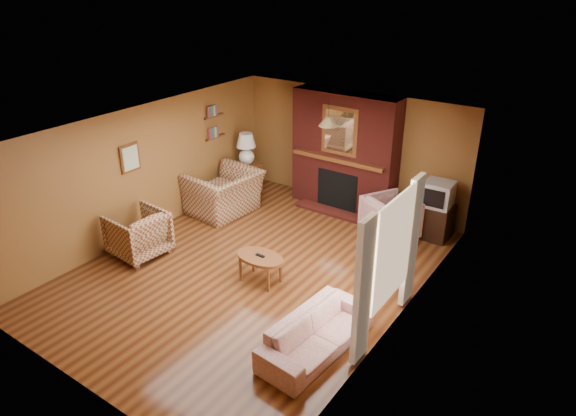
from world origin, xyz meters
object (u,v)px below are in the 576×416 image
Objects in this scene: fireplace at (344,153)px; plaid_armchair at (138,234)px; floral_armchair at (391,218)px; crt_tv at (438,194)px; side_table at (247,178)px; tv_stand at (435,221)px; floral_sofa at (317,333)px; plaid_loveseat at (224,192)px; table_lamp at (246,147)px; coffee_table at (260,259)px.

fireplace is 4.28m from plaid_armchair.
crt_tv is at bearing -114.66° from floral_armchair.
tv_stand is at bearing 4.82° from side_table.
plaid_loveseat is at bearing 61.89° from floral_sofa.
side_table is (-3.48, 0.14, -0.07)m from floral_armchair.
fireplace is 3.75× the size of tv_stand.
plaid_loveseat reaches higher than plaid_armchair.
plaid_armchair is 1.27× the size of table_lamp.
fireplace is 2.91× the size of coffee_table.
plaid_loveseat is 1.91× the size of table_lamp.
coffee_table is (-1.08, -2.53, 0.00)m from floral_armchair.
crt_tv is at bearing 136.54° from plaid_armchair.
side_table is (-0.25, 1.06, -0.10)m from plaid_loveseat.
table_lamp is (-2.40, 2.67, 0.65)m from coffee_table.
floral_sofa is at bearing -41.43° from side_table.
plaid_armchair is at bearing -166.82° from coffee_table.
side_table reaches higher than floral_sofa.
table_lamp is at bearing -175.26° from crt_tv.
crt_tv reaches higher than side_table.
plaid_armchair reaches higher than floral_sofa.
floral_sofa is 2.53× the size of table_lamp.
side_table is at bearing -175.26° from crt_tv.
coffee_table is at bearing -117.94° from tv_stand.
tv_stand reaches higher than floral_sofa.
fireplace is at bearing 177.00° from tv_stand.
fireplace is at bearing 174.70° from crt_tv.
plaid_armchair is at bearing -136.31° from tv_stand.
floral_sofa is 1.82m from coffee_table.
side_table is at bearing 135.00° from table_lamp.
tv_stand is (0.15, 3.88, 0.06)m from floral_sofa.
crt_tv is (0.15, 3.87, 0.61)m from floral_sofa.
floral_armchair is at bearing 110.91° from plaid_loveseat.
fireplace is 3.31m from coffee_table.
plaid_armchair is 3.87m from floral_sofa.
floral_sofa is 2.15× the size of coffee_table.
fireplace is 2.76× the size of floral_armchair.
fireplace is 1.36× the size of floral_sofa.
floral_armchair is 0.95m from crt_tv.
floral_armchair is 1.69× the size of crt_tv.
side_table is 4.16m from tv_stand.
tv_stand is 1.24× the size of crt_tv.
plaid_armchair is 1.39× the size of tv_stand.
plaid_loveseat is at bearing 143.34° from coffee_table.
side_table reaches higher than coffee_table.
side_table is at bearing 132.02° from coffee_table.
floral_armchair reaches higher than coffee_table.
floral_armchair is at bearing 13.93° from floral_sofa.
crt_tv reaches higher than floral_sofa.
table_lamp is at bearing 132.02° from coffee_table.
table_lamp reaches higher than plaid_loveseat.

